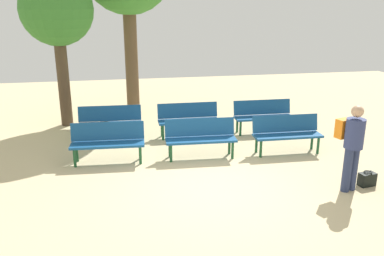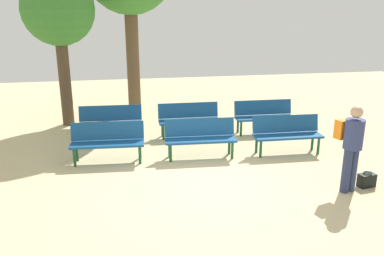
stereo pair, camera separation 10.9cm
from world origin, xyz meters
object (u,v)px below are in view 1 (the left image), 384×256
object	(u,v)px
bench_r0_c0	(108,140)
bench_r1_c2	(263,114)
visitor_with_backpack	(352,143)
handbag	(367,179)
bench_r0_c1	(200,136)
bench_r1_c1	(188,118)
bench_r1_c0	(110,121)
tree_1	(57,12)
bench_r0_c2	(287,132)

from	to	relation	value
bench_r0_c0	bench_r1_c2	world-z (taller)	same
bench_r1_c2	bench_r0_c0	bearing A→B (deg)	-159.89
visitor_with_backpack	handbag	xyz separation A→B (m)	(0.48, 0.08, -0.80)
bench_r0_c1	bench_r1_c1	distance (m)	1.55
bench_r1_c0	visitor_with_backpack	world-z (taller)	visitor_with_backpack
bench_r0_c0	bench_r0_c1	bearing A→B (deg)	1.17
visitor_with_backpack	tree_1	bearing A→B (deg)	-60.69
bench_r1_c2	visitor_with_backpack	xyz separation A→B (m)	(0.30, -3.70, 0.43)
bench_r1_c1	tree_1	xyz separation A→B (m)	(-3.29, 1.68, 2.67)
bench_r0_c2	bench_r1_c0	xyz separation A→B (m)	(-4.09, 1.70, 0.00)
bench_r1_c1	bench_r1_c0	bearing A→B (deg)	179.25
bench_r0_c2	visitor_with_backpack	size ratio (longest dim) A/B	0.98
handbag	bench_r0_c1	bearing A→B (deg)	143.43
bench_r0_c1	bench_r1_c1	world-z (taller)	same
bench_r1_c0	bench_r0_c1	bearing A→B (deg)	-35.55
tree_1	bench_r0_c1	bearing A→B (deg)	-44.46
tree_1	handbag	world-z (taller)	tree_1
bench_r0_c1	visitor_with_backpack	xyz separation A→B (m)	(2.37, -2.19, 0.43)
bench_r1_c0	visitor_with_backpack	size ratio (longest dim) A/B	0.98
bench_r1_c1	bench_r0_c2	bearing A→B (deg)	-37.43
bench_r0_c0	tree_1	distance (m)	4.30
bench_r0_c2	tree_1	size ratio (longest dim) A/B	0.38
bench_r0_c0	visitor_with_backpack	distance (m)	5.01
bench_r0_c0	bench_r0_c2	size ratio (longest dim) A/B	1.01
bench_r1_c0	bench_r1_c1	world-z (taller)	same
bench_r0_c2	bench_r0_c0	bearing A→B (deg)	179.02
bench_r1_c0	bench_r0_c2	bearing A→B (deg)	-19.68
bench_r0_c2	visitor_with_backpack	xyz separation A→B (m)	(0.32, -2.11, 0.43)
bench_r0_c0	bench_r1_c0	world-z (taller)	same
bench_r0_c1	tree_1	size ratio (longest dim) A/B	0.38
bench_r0_c0	bench_r0_c1	world-z (taller)	same
bench_r0_c1	bench_r1_c0	distance (m)	2.60
bench_r1_c0	visitor_with_backpack	xyz separation A→B (m)	(4.41, -3.81, 0.43)
bench_r1_c0	visitor_with_backpack	bearing A→B (deg)	-37.91
bench_r1_c0	bench_r1_c1	xyz separation A→B (m)	(2.03, -0.07, 0.00)
tree_1	bench_r0_c2	bearing A→B (deg)	-31.81
bench_r0_c2	tree_1	bearing A→B (deg)	149.61
visitor_with_backpack	bench_r1_c1	bearing A→B (deg)	-74.57
bench_r1_c1	bench_r1_c2	distance (m)	2.07
bench_r1_c1	visitor_with_backpack	xyz separation A→B (m)	(2.37, -3.74, 0.43)
bench_r0_c1	tree_1	bearing A→B (deg)	138.44
bench_r0_c1	visitor_with_backpack	size ratio (longest dim) A/B	0.98
bench_r0_c1	bench_r1_c0	size ratio (longest dim) A/B	1.00
bench_r1_c1	bench_r0_c1	bearing A→B (deg)	-88.85
bench_r0_c1	tree_1	distance (m)	5.33
bench_r0_c0	bench_r0_c2	world-z (taller)	same
bench_r1_c2	visitor_with_backpack	world-z (taller)	visitor_with_backpack
visitor_with_backpack	bench_r0_c0	bearing A→B (deg)	-44.09
bench_r0_c1	bench_r1_c0	world-z (taller)	same
bench_r1_c1	visitor_with_backpack	world-z (taller)	visitor_with_backpack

